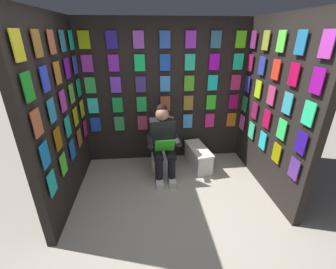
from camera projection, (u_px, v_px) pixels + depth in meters
name	position (u px, v px, depth m)	size (l,w,h in m)	color
ground_plane	(180.00, 235.00, 2.70)	(30.00, 30.00, 0.00)	#B2A899
display_wall_back	(165.00, 94.00, 3.98)	(2.92, 0.14, 2.44)	black
display_wall_left	(274.00, 108.00, 3.21)	(0.14, 1.92, 2.44)	black
display_wall_right	(59.00, 115.00, 2.94)	(0.14, 1.92, 2.44)	black
toilet	(162.00, 150.00, 3.97)	(0.41, 0.56, 0.77)	white
person_reading	(163.00, 142.00, 3.66)	(0.54, 0.69, 1.19)	black
comic_longbox_near	(198.00, 157.00, 4.05)	(0.39, 0.76, 0.37)	white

